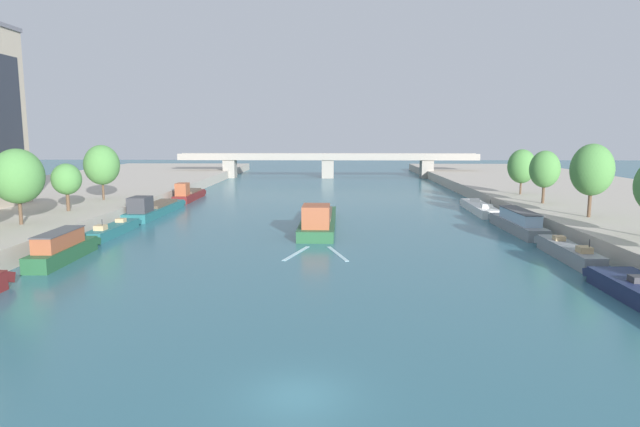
{
  "coord_description": "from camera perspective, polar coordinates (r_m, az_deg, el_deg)",
  "views": [
    {
      "loc": [
        1.4,
        -20.46,
        10.4
      ],
      "look_at": [
        0.0,
        35.45,
        2.22
      ],
      "focal_mm": 30.62,
      "sensor_mm": 36.0,
      "label": 1
    }
  ],
  "objects": [
    {
      "name": "moored_boat_right_upstream",
      "position": [
        50.17,
        24.48,
        -3.64
      ],
      "size": [
        1.92,
        10.99,
        2.33
      ],
      "color": "gray",
      "rests_on": "ground"
    },
    {
      "name": "moored_boat_left_near",
      "position": [
        88.93,
        -13.55,
        1.95
      ],
      "size": [
        2.33,
        12.78,
        3.02
      ],
      "color": "maroon",
      "rests_on": "ground"
    },
    {
      "name": "moored_boat_right_far",
      "position": [
        76.33,
        16.3,
        0.58
      ],
      "size": [
        2.77,
        14.14,
        2.17
      ],
      "color": "silver",
      "rests_on": "ground"
    },
    {
      "name": "moored_boat_left_midway",
      "position": [
        49.75,
        -25.33,
        -3.3
      ],
      "size": [
        2.27,
        10.39,
        2.57
      ],
      "color": "#235633",
      "rests_on": "ground"
    },
    {
      "name": "tree_left_second",
      "position": [
        59.46,
        -29.06,
        3.42
      ],
      "size": [
        4.8,
        4.8,
        7.27
      ],
      "color": "brown",
      "rests_on": "quay_left"
    },
    {
      "name": "wake_behind_barge",
      "position": [
        47.94,
        -0.33,
        -4.19
      ],
      "size": [
        5.6,
        5.92,
        0.03
      ],
      "color": "#A5D1DB",
      "rests_on": "ground"
    },
    {
      "name": "tree_left_third",
      "position": [
        77.37,
        -21.85,
        4.73
      ],
      "size": [
        4.54,
        4.54,
        7.21
      ],
      "color": "brown",
      "rests_on": "quay_left"
    },
    {
      "name": "moored_boat_right_second",
      "position": [
        62.08,
        19.95,
        -0.88
      ],
      "size": [
        2.46,
        13.3,
        2.42
      ],
      "color": "gray",
      "rests_on": "ground"
    },
    {
      "name": "bridge_far",
      "position": [
        130.38,
        0.82,
        5.41
      ],
      "size": [
        70.97,
        4.4,
        5.79
      ],
      "color": "gray",
      "rests_on": "ground"
    },
    {
      "name": "tree_right_second",
      "position": [
        83.51,
        20.34,
        4.65
      ],
      "size": [
        3.95,
        3.95,
        6.48
      ],
      "color": "brown",
      "rests_on": "quay_right"
    },
    {
      "name": "barge_midriver",
      "position": [
        60.31,
        -0.17,
        -0.68
      ],
      "size": [
        3.94,
        19.82,
        3.33
      ],
      "color": "#235633",
      "rests_on": "ground"
    },
    {
      "name": "moored_boat_left_far",
      "position": [
        60.76,
        -20.77,
        -1.57
      ],
      "size": [
        2.09,
        10.8,
        2.1
      ],
      "color": "#23666B",
      "rests_on": "ground"
    },
    {
      "name": "moored_boat_left_upstream",
      "position": [
        73.76,
        -16.96,
        0.52
      ],
      "size": [
        3.31,
        16.67,
        2.89
      ],
      "color": "#23666B",
      "rests_on": "ground"
    },
    {
      "name": "tree_right_third",
      "position": [
        63.31,
        26.55,
        4.1
      ],
      "size": [
        4.31,
        4.31,
        7.66
      ],
      "color": "brown",
      "rests_on": "quay_right"
    },
    {
      "name": "quay_left",
      "position": [
        87.31,
        -28.0,
        1.08
      ],
      "size": [
        36.0,
        170.0,
        1.76
      ],
      "primitive_type": "cube",
      "color": "#B7AD9E",
      "rests_on": "ground"
    },
    {
      "name": "tree_left_past_mid",
      "position": [
        67.76,
        -24.98,
        3.26
      ],
      "size": [
        3.26,
        3.26,
        5.36
      ],
      "color": "brown",
      "rests_on": "quay_left"
    },
    {
      "name": "tree_right_past_mid",
      "position": [
        73.67,
        22.43,
        4.29
      ],
      "size": [
        3.7,
        3.7,
        6.6
      ],
      "color": "brown",
      "rests_on": "quay_right"
    },
    {
      "name": "quay_right",
      "position": [
        85.97,
        29.22,
        0.9
      ],
      "size": [
        36.0,
        170.0,
        1.76
      ],
      "primitive_type": "cube",
      "color": "#B7AD9E",
      "rests_on": "ground"
    },
    {
      "name": "ground_plane",
      "position": [
        22.99,
        -2.33,
        -18.58
      ],
      "size": [
        400.0,
        400.0,
        0.0
      ],
      "primitive_type": "plane",
      "color": "#336675"
    }
  ]
}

